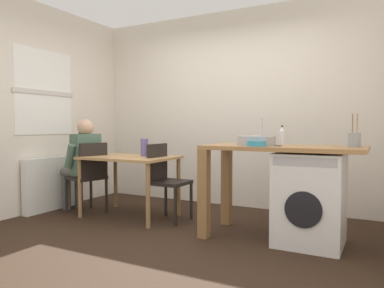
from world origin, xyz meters
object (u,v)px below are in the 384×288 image
bottle_tall_green (282,136)px  seated_person (82,160)px  vase (144,147)px  dining_table (130,164)px  chair_opposite (165,177)px  washing_machine (310,199)px  chair_person_seat (89,174)px  utensil_crock (354,139)px  mixing_bowl (257,143)px

bottle_tall_green → seated_person: bearing=-174.6°
bottle_tall_green → vase: bottle_tall_green is taller
vase → dining_table: bearing=-146.3°
seated_person → chair_opposite: bearing=-69.3°
chair_opposite → vase: bearing=-97.5°
washing_machine → bottle_tall_green: size_ratio=4.40×
seated_person → bottle_tall_green: (2.53, 0.24, 0.34)m
dining_table → chair_opposite: 0.50m
dining_table → chair_person_seat: bearing=-167.8°
washing_machine → utensil_crock: (0.37, 0.05, 0.56)m
washing_machine → mixing_bowl: size_ratio=4.74×
dining_table → washing_machine: 2.16m
chair_person_seat → seated_person: size_ratio=0.75×
vase → washing_machine: bearing=-4.8°
utensil_crock → vase: size_ratio=1.39×
dining_table → chair_opposite: chair_opposite is taller
chair_person_seat → chair_opposite: size_ratio=1.00×
chair_person_seat → mixing_bowl: bearing=-79.3°
chair_opposite → utensil_crock: utensil_crock is taller
chair_opposite → seated_person: seated_person is taller
seated_person → bottle_tall_green: 2.56m
chair_person_seat → washing_machine: bearing=-74.5°
dining_table → seated_person: size_ratio=0.92×
dining_table → chair_person_seat: (-0.55, -0.12, -0.14)m
chair_person_seat → washing_machine: (2.70, 0.05, -0.08)m
seated_person → washing_machine: 2.86m
seated_person → vase: size_ratio=5.55×
mixing_bowl → seated_person: bearing=175.5°
bottle_tall_green → utensil_crock: utensil_crock is taller
dining_table → bottle_tall_green: (1.83, 0.16, 0.36)m
mixing_bowl → vase: bearing=166.7°
bottle_tall_green → utensil_crock: (0.69, -0.18, -0.02)m
washing_machine → bottle_tall_green: 0.70m
washing_machine → bottle_tall_green: bottle_tall_green is taller
chair_person_seat → vase: (0.70, 0.22, 0.34)m
washing_machine → vase: (-2.00, 0.17, 0.42)m
bottle_tall_green → vase: bearing=-178.0°
chair_opposite → utensil_crock: size_ratio=3.00×
washing_machine → vase: size_ratio=3.98×
chair_person_seat → vase: vase is taller
chair_person_seat → bottle_tall_green: size_ratio=4.60×
bottle_tall_green → mixing_bowl: 0.45m
utensil_crock → vase: 2.38m
vase → mixing_bowl: bearing=-13.3°
chair_opposite → washing_machine: chair_opposite is taller
dining_table → mixing_bowl: bearing=-8.9°
chair_opposite → washing_machine: size_ratio=1.05×
mixing_bowl → bottle_tall_green: bearing=72.9°
chair_opposite → chair_person_seat: bearing=-79.6°
bottle_tall_green → chair_person_seat: bearing=-173.3°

